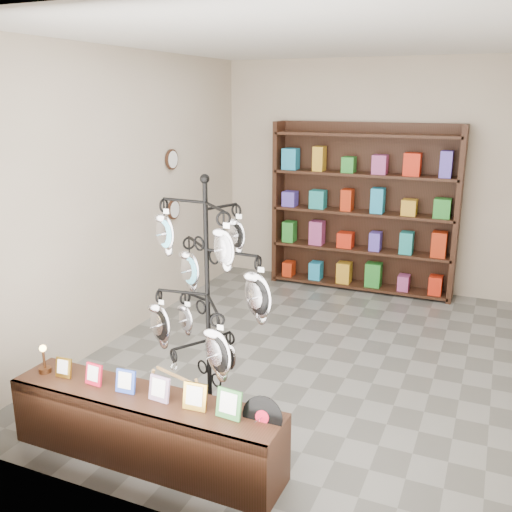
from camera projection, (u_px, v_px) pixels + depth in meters
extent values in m
plane|color=slate|center=(305.00, 355.00, 5.75)|extent=(5.00, 5.00, 0.00)
plane|color=#C3B49D|center=(368.00, 176.00, 7.55)|extent=(4.00, 0.00, 4.00)
plane|color=#C3B49D|center=(166.00, 289.00, 3.13)|extent=(4.00, 0.00, 4.00)
plane|color=#C3B49D|center=(131.00, 195.00, 6.11)|extent=(0.00, 5.00, 5.00)
plane|color=white|center=(313.00, 39.00, 4.94)|extent=(5.00, 5.00, 0.00)
cylinder|color=black|center=(211.00, 439.00, 4.32)|extent=(0.54, 0.54, 0.03)
cylinder|color=black|center=(208.00, 319.00, 4.06)|extent=(0.04, 0.04, 1.97)
sphere|color=black|center=(205.00, 179.00, 3.79)|extent=(0.07, 0.07, 0.07)
ellipsoid|color=silver|center=(230.00, 357.00, 4.30)|extent=(0.11, 0.07, 0.21)
cube|color=#B1884A|center=(174.00, 375.00, 4.01)|extent=(0.36, 0.13, 0.04)
cube|color=black|center=(145.00, 428.00, 4.04)|extent=(2.06, 0.44, 0.50)
cube|color=gold|center=(64.00, 368.00, 4.23)|extent=(0.13, 0.05, 0.15)
cube|color=red|center=(94.00, 374.00, 4.11)|extent=(0.14, 0.05, 0.16)
cube|color=#263FA5|center=(126.00, 381.00, 4.00)|extent=(0.15, 0.05, 0.17)
cube|color=#E54C33|center=(159.00, 389.00, 3.89)|extent=(0.16, 0.06, 0.18)
cube|color=gold|center=(195.00, 397.00, 3.78)|extent=(0.17, 0.06, 0.19)
cube|color=#337233|center=(229.00, 404.00, 3.68)|extent=(0.18, 0.06, 0.20)
cylinder|color=black|center=(262.00, 417.00, 3.66)|extent=(0.28, 0.07, 0.28)
cylinder|color=red|center=(262.00, 417.00, 3.65)|extent=(0.09, 0.03, 0.09)
cylinder|color=#4C2A15|center=(45.00, 370.00, 4.31)|extent=(0.09, 0.09, 0.04)
cylinder|color=#4C2A15|center=(44.00, 360.00, 4.29)|extent=(0.02, 0.02, 0.13)
sphere|color=#FFBF59|center=(43.00, 348.00, 4.27)|extent=(0.05, 0.05, 0.05)
cube|color=black|center=(365.00, 206.00, 7.61)|extent=(2.40, 0.04, 2.20)
cube|color=black|center=(279.00, 202.00, 7.92)|extent=(0.06, 0.36, 2.20)
cube|color=black|center=(457.00, 216.00, 7.01)|extent=(0.06, 0.36, 2.20)
cube|color=black|center=(359.00, 284.00, 7.75)|extent=(2.36, 0.36, 0.04)
cube|color=black|center=(361.00, 249.00, 7.61)|extent=(2.36, 0.36, 0.03)
cube|color=black|center=(363.00, 212.00, 7.48)|extent=(2.36, 0.36, 0.04)
cube|color=black|center=(364.00, 174.00, 7.34)|extent=(2.36, 0.36, 0.04)
cube|color=black|center=(367.00, 135.00, 7.21)|extent=(2.36, 0.36, 0.04)
cylinder|color=black|center=(172.00, 159.00, 6.72)|extent=(0.03, 0.24, 0.24)
cylinder|color=black|center=(174.00, 209.00, 6.88)|extent=(0.03, 0.24, 0.24)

